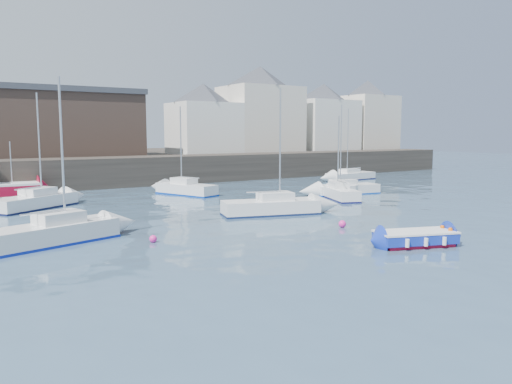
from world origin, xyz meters
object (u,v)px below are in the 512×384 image
buoy_far (259,205)px  buoy_near (153,242)px  blue_dinghy (415,238)px  sailboat_a (55,232)px  sailboat_c (340,193)px  sailboat_g (351,176)px  sailboat_h (35,201)px  sailboat_b (271,206)px  sailboat_f (186,189)px  buoy_mid (342,227)px  sailboat_d (345,189)px

buoy_far → buoy_near: bearing=-144.9°
blue_dinghy → sailboat_a: bearing=145.9°
sailboat_c → sailboat_g: (13.12, 12.55, -0.06)m
sailboat_h → buoy_far: size_ratio=21.85×
sailboat_b → buoy_near: bearing=-158.5°
sailboat_g → buoy_far: 23.46m
sailboat_c → sailboat_g: size_ratio=0.83×
sailboat_c → sailboat_f: (-9.47, 9.80, 0.02)m
sailboat_a → sailboat_h: size_ratio=0.98×
sailboat_h → buoy_near: sailboat_h is taller
sailboat_c → sailboat_f: 13.63m
sailboat_c → sailboat_g: sailboat_g is taller
sailboat_b → buoy_mid: (0.89, -6.08, -0.55)m
blue_dinghy → sailboat_h: 26.87m
sailboat_f → sailboat_g: 22.75m
sailboat_d → buoy_mid: bearing=-133.5°
buoy_near → sailboat_d: bearing=23.7°
sailboat_a → sailboat_g: sailboat_g is taller
sailboat_c → sailboat_h: bearing=159.8°
blue_dinghy → sailboat_g: 35.10m
sailboat_a → buoy_far: (16.12, 6.04, -0.58)m
sailboat_b → buoy_far: sailboat_b is taller
sailboat_a → sailboat_d: (26.37, 7.41, -0.10)m
buoy_mid → sailboat_c: bearing=48.5°
sailboat_h → buoy_mid: size_ratio=19.21×
sailboat_b → sailboat_f: (-0.24, 13.14, -0.00)m
sailboat_a → buoy_mid: sailboat_a is taller
sailboat_d → sailboat_h: 25.83m
sailboat_b → sailboat_d: (12.15, 5.78, -0.07)m
sailboat_f → buoy_near: bearing=-119.7°
sailboat_b → sailboat_g: 27.42m
blue_dinghy → buoy_mid: size_ratio=9.69×
sailboat_a → sailboat_g: bearing=25.6°
blue_dinghy → sailboat_f: (-0.83, 24.79, 0.14)m
sailboat_f → buoy_mid: 19.27m
sailboat_c → sailboat_b: bearing=-160.1°
sailboat_d → buoy_mid: (-11.25, -11.87, -0.48)m
sailboat_b → sailboat_h: sailboat_b is taller
sailboat_g → buoy_mid: (-21.45, -21.98, -0.47)m
sailboat_b → buoy_far: bearing=66.8°
sailboat_a → sailboat_g: (36.57, 17.52, -0.11)m
sailboat_c → sailboat_h: (-22.27, 8.17, 0.02)m
sailboat_d → buoy_near: size_ratio=20.60×
sailboat_b → blue_dinghy: bearing=-87.1°
sailboat_d → buoy_far: 10.35m
sailboat_d → sailboat_c: bearing=-140.1°
sailboat_f → sailboat_g: sailboat_g is taller
buoy_near → buoy_far: buoy_near is taller
sailboat_b → buoy_mid: size_ratio=19.38×
sailboat_c → sailboat_g: bearing=43.7°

